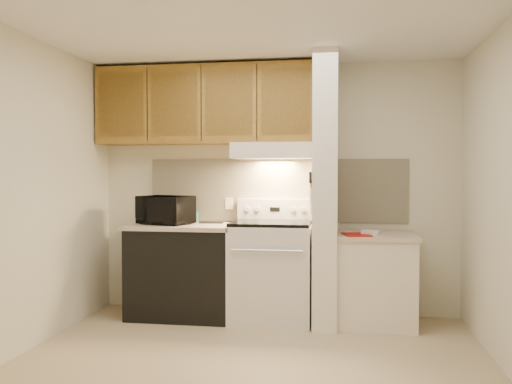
# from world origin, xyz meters

# --- Properties ---
(floor) EXTENTS (3.60, 3.60, 0.00)m
(floor) POSITION_xyz_m (0.00, 0.00, 0.00)
(floor) COLOR tan
(floor) RESTS_ON ground
(ceiling) EXTENTS (3.60, 3.60, 0.00)m
(ceiling) POSITION_xyz_m (0.00, 0.00, 2.50)
(ceiling) COLOR white
(ceiling) RESTS_ON wall_back
(wall_back) EXTENTS (3.60, 2.50, 0.02)m
(wall_back) POSITION_xyz_m (0.00, 1.50, 1.25)
(wall_back) COLOR beige
(wall_back) RESTS_ON floor
(wall_left) EXTENTS (0.02, 3.00, 2.50)m
(wall_left) POSITION_xyz_m (-1.80, 0.00, 1.25)
(wall_left) COLOR beige
(wall_left) RESTS_ON floor
(wall_right) EXTENTS (0.02, 3.00, 2.50)m
(wall_right) POSITION_xyz_m (1.80, 0.00, 1.25)
(wall_right) COLOR beige
(wall_right) RESTS_ON floor
(backsplash) EXTENTS (2.60, 0.02, 0.63)m
(backsplash) POSITION_xyz_m (0.00, 1.49, 1.24)
(backsplash) COLOR beige
(backsplash) RESTS_ON wall_back
(range_body) EXTENTS (0.76, 0.65, 0.92)m
(range_body) POSITION_xyz_m (0.00, 1.16, 0.46)
(range_body) COLOR silver
(range_body) RESTS_ON floor
(oven_window) EXTENTS (0.50, 0.01, 0.30)m
(oven_window) POSITION_xyz_m (0.00, 0.84, 0.50)
(oven_window) COLOR black
(oven_window) RESTS_ON range_body
(oven_handle) EXTENTS (0.65, 0.02, 0.02)m
(oven_handle) POSITION_xyz_m (0.00, 0.80, 0.72)
(oven_handle) COLOR silver
(oven_handle) RESTS_ON range_body
(cooktop) EXTENTS (0.74, 0.64, 0.03)m
(cooktop) POSITION_xyz_m (0.00, 1.16, 0.94)
(cooktop) COLOR black
(cooktop) RESTS_ON range_body
(range_backguard) EXTENTS (0.76, 0.08, 0.20)m
(range_backguard) POSITION_xyz_m (0.00, 1.44, 1.05)
(range_backguard) COLOR silver
(range_backguard) RESTS_ON range_body
(range_display) EXTENTS (0.10, 0.01, 0.04)m
(range_display) POSITION_xyz_m (0.00, 1.40, 1.05)
(range_display) COLOR black
(range_display) RESTS_ON range_backguard
(range_knob_left_outer) EXTENTS (0.05, 0.02, 0.05)m
(range_knob_left_outer) POSITION_xyz_m (-0.28, 1.40, 1.05)
(range_knob_left_outer) COLOR silver
(range_knob_left_outer) RESTS_ON range_backguard
(range_knob_left_inner) EXTENTS (0.05, 0.02, 0.05)m
(range_knob_left_inner) POSITION_xyz_m (-0.18, 1.40, 1.05)
(range_knob_left_inner) COLOR silver
(range_knob_left_inner) RESTS_ON range_backguard
(range_knob_right_inner) EXTENTS (0.05, 0.02, 0.05)m
(range_knob_right_inner) POSITION_xyz_m (0.18, 1.40, 1.05)
(range_knob_right_inner) COLOR silver
(range_knob_right_inner) RESTS_ON range_backguard
(range_knob_right_outer) EXTENTS (0.05, 0.02, 0.05)m
(range_knob_right_outer) POSITION_xyz_m (0.28, 1.40, 1.05)
(range_knob_right_outer) COLOR silver
(range_knob_right_outer) RESTS_ON range_backguard
(dishwasher_front) EXTENTS (1.00, 0.63, 0.87)m
(dishwasher_front) POSITION_xyz_m (-0.88, 1.17, 0.43)
(dishwasher_front) COLOR black
(dishwasher_front) RESTS_ON floor
(left_countertop) EXTENTS (1.04, 0.67, 0.04)m
(left_countertop) POSITION_xyz_m (-0.88, 1.17, 0.89)
(left_countertop) COLOR beige
(left_countertop) RESTS_ON dishwasher_front
(spoon_rest) EXTENTS (0.24, 0.09, 0.02)m
(spoon_rest) POSITION_xyz_m (-0.63, 1.30, 0.92)
(spoon_rest) COLOR black
(spoon_rest) RESTS_ON left_countertop
(teal_jar) EXTENTS (0.13, 0.13, 0.11)m
(teal_jar) POSITION_xyz_m (-0.83, 1.39, 0.97)
(teal_jar) COLOR #215C54
(teal_jar) RESTS_ON left_countertop
(outlet) EXTENTS (0.08, 0.01, 0.12)m
(outlet) POSITION_xyz_m (-0.48, 1.48, 1.10)
(outlet) COLOR white
(outlet) RESTS_ON backsplash
(microwave) EXTENTS (0.58, 0.48, 0.28)m
(microwave) POSITION_xyz_m (-1.05, 1.15, 1.05)
(microwave) COLOR black
(microwave) RESTS_ON left_countertop
(partition_pillar) EXTENTS (0.22, 0.70, 2.50)m
(partition_pillar) POSITION_xyz_m (0.51, 1.15, 1.25)
(partition_pillar) COLOR white
(partition_pillar) RESTS_ON floor
(pillar_trim) EXTENTS (0.01, 0.70, 0.04)m
(pillar_trim) POSITION_xyz_m (0.39, 1.15, 1.30)
(pillar_trim) COLOR olive
(pillar_trim) RESTS_ON partition_pillar
(knife_strip) EXTENTS (0.02, 0.42, 0.04)m
(knife_strip) POSITION_xyz_m (0.39, 1.10, 1.32)
(knife_strip) COLOR black
(knife_strip) RESTS_ON partition_pillar
(knife_blade_a) EXTENTS (0.01, 0.03, 0.16)m
(knife_blade_a) POSITION_xyz_m (0.38, 0.95, 1.22)
(knife_blade_a) COLOR silver
(knife_blade_a) RESTS_ON knife_strip
(knife_handle_a) EXTENTS (0.02, 0.02, 0.10)m
(knife_handle_a) POSITION_xyz_m (0.38, 0.94, 1.37)
(knife_handle_a) COLOR black
(knife_handle_a) RESTS_ON knife_strip
(knife_blade_b) EXTENTS (0.01, 0.04, 0.18)m
(knife_blade_b) POSITION_xyz_m (0.38, 1.03, 1.21)
(knife_blade_b) COLOR silver
(knife_blade_b) RESTS_ON knife_strip
(knife_handle_b) EXTENTS (0.02, 0.02, 0.10)m
(knife_handle_b) POSITION_xyz_m (0.38, 1.02, 1.37)
(knife_handle_b) COLOR black
(knife_handle_b) RESTS_ON knife_strip
(knife_blade_c) EXTENTS (0.01, 0.04, 0.20)m
(knife_blade_c) POSITION_xyz_m (0.38, 1.11, 1.20)
(knife_blade_c) COLOR silver
(knife_blade_c) RESTS_ON knife_strip
(knife_handle_c) EXTENTS (0.02, 0.02, 0.10)m
(knife_handle_c) POSITION_xyz_m (0.38, 1.10, 1.37)
(knife_handle_c) COLOR black
(knife_handle_c) RESTS_ON knife_strip
(knife_blade_d) EXTENTS (0.01, 0.04, 0.16)m
(knife_blade_d) POSITION_xyz_m (0.38, 1.17, 1.22)
(knife_blade_d) COLOR silver
(knife_blade_d) RESTS_ON knife_strip
(knife_handle_d) EXTENTS (0.02, 0.02, 0.10)m
(knife_handle_d) POSITION_xyz_m (0.38, 1.18, 1.37)
(knife_handle_d) COLOR black
(knife_handle_d) RESTS_ON knife_strip
(knife_blade_e) EXTENTS (0.01, 0.04, 0.18)m
(knife_blade_e) POSITION_xyz_m (0.38, 1.25, 1.21)
(knife_blade_e) COLOR silver
(knife_blade_e) RESTS_ON knife_strip
(knife_handle_e) EXTENTS (0.02, 0.02, 0.10)m
(knife_handle_e) POSITION_xyz_m (0.38, 1.25, 1.37)
(knife_handle_e) COLOR black
(knife_handle_e) RESTS_ON knife_strip
(oven_mitt) EXTENTS (0.03, 0.11, 0.25)m
(oven_mitt) POSITION_xyz_m (0.38, 1.32, 1.14)
(oven_mitt) COLOR gray
(oven_mitt) RESTS_ON partition_pillar
(right_cab_base) EXTENTS (0.70, 0.60, 0.81)m
(right_cab_base) POSITION_xyz_m (0.97, 1.15, 0.40)
(right_cab_base) COLOR white
(right_cab_base) RESTS_ON floor
(right_countertop) EXTENTS (0.74, 0.64, 0.04)m
(right_countertop) POSITION_xyz_m (0.97, 1.15, 0.83)
(right_countertop) COLOR beige
(right_countertop) RESTS_ON right_cab_base
(red_folder) EXTENTS (0.28, 0.34, 0.01)m
(red_folder) POSITION_xyz_m (0.79, 1.00, 0.85)
(red_folder) COLOR #A2140D
(red_folder) RESTS_ON right_countertop
(white_box) EXTENTS (0.18, 0.15, 0.04)m
(white_box) POSITION_xyz_m (0.92, 1.05, 0.87)
(white_box) COLOR white
(white_box) RESTS_ON right_countertop
(range_hood) EXTENTS (0.78, 0.44, 0.15)m
(range_hood) POSITION_xyz_m (0.00, 1.28, 1.62)
(range_hood) COLOR white
(range_hood) RESTS_ON upper_cabinets
(hood_lip) EXTENTS (0.78, 0.04, 0.06)m
(hood_lip) POSITION_xyz_m (0.00, 1.07, 1.58)
(hood_lip) COLOR white
(hood_lip) RESTS_ON range_hood
(upper_cabinets) EXTENTS (2.18, 0.33, 0.77)m
(upper_cabinets) POSITION_xyz_m (-0.69, 1.32, 2.08)
(upper_cabinets) COLOR olive
(upper_cabinets) RESTS_ON wall_back
(cab_door_a) EXTENTS (0.46, 0.01, 0.63)m
(cab_door_a) POSITION_xyz_m (-1.51, 1.17, 2.08)
(cab_door_a) COLOR olive
(cab_door_a) RESTS_ON upper_cabinets
(cab_gap_a) EXTENTS (0.01, 0.01, 0.73)m
(cab_gap_a) POSITION_xyz_m (-1.23, 1.16, 2.08)
(cab_gap_a) COLOR black
(cab_gap_a) RESTS_ON upper_cabinets
(cab_door_b) EXTENTS (0.46, 0.01, 0.63)m
(cab_door_b) POSITION_xyz_m (-0.96, 1.17, 2.08)
(cab_door_b) COLOR olive
(cab_door_b) RESTS_ON upper_cabinets
(cab_gap_b) EXTENTS (0.01, 0.01, 0.73)m
(cab_gap_b) POSITION_xyz_m (-0.69, 1.16, 2.08)
(cab_gap_b) COLOR black
(cab_gap_b) RESTS_ON upper_cabinets
(cab_door_c) EXTENTS (0.46, 0.01, 0.63)m
(cab_door_c) POSITION_xyz_m (-0.42, 1.17, 2.08)
(cab_door_c) COLOR olive
(cab_door_c) RESTS_ON upper_cabinets
(cab_gap_c) EXTENTS (0.01, 0.01, 0.73)m
(cab_gap_c) POSITION_xyz_m (-0.14, 1.16, 2.08)
(cab_gap_c) COLOR black
(cab_gap_c) RESTS_ON upper_cabinets
(cab_door_d) EXTENTS (0.46, 0.01, 0.63)m
(cab_door_d) POSITION_xyz_m (0.13, 1.17, 2.08)
(cab_door_d) COLOR olive
(cab_door_d) RESTS_ON upper_cabinets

